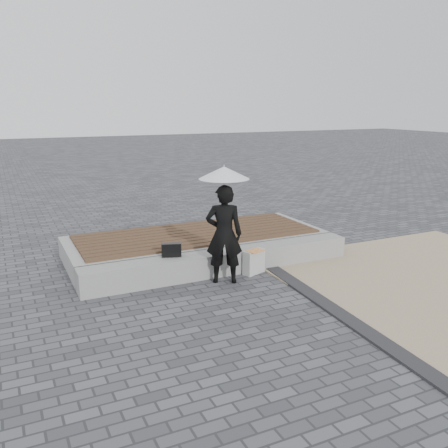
{
  "coord_description": "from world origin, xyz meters",
  "views": [
    {
      "loc": [
        -3.46,
        -5.71,
        2.9
      ],
      "look_at": [
        -0.18,
        1.17,
        1.0
      ],
      "focal_mm": 38.68,
      "sensor_mm": 36.0,
      "label": 1
    }
  ],
  "objects_px": {
    "seating_ledge": "(223,262)",
    "parasol": "(224,173)",
    "canvas_tote": "(254,262)",
    "woman": "(224,234)",
    "handbag": "(171,250)"
  },
  "relations": [
    {
      "from": "seating_ledge",
      "to": "handbag",
      "type": "distance_m",
      "value": 0.98
    },
    {
      "from": "seating_ledge",
      "to": "parasol",
      "type": "relative_size",
      "value": 4.82
    },
    {
      "from": "woman",
      "to": "parasol",
      "type": "height_order",
      "value": "parasol"
    },
    {
      "from": "seating_ledge",
      "to": "parasol",
      "type": "height_order",
      "value": "parasol"
    },
    {
      "from": "seating_ledge",
      "to": "woman",
      "type": "relative_size",
      "value": 3.03
    },
    {
      "from": "handbag",
      "to": "canvas_tote",
      "type": "bearing_deg",
      "value": 4.6
    },
    {
      "from": "parasol",
      "to": "canvas_tote",
      "type": "height_order",
      "value": "parasol"
    },
    {
      "from": "seating_ledge",
      "to": "canvas_tote",
      "type": "xyz_separation_m",
      "value": [
        0.47,
        -0.27,
        0.01
      ]
    },
    {
      "from": "seating_ledge",
      "to": "parasol",
      "type": "xyz_separation_m",
      "value": [
        -0.18,
        -0.43,
        1.64
      ]
    },
    {
      "from": "seating_ledge",
      "to": "canvas_tote",
      "type": "height_order",
      "value": "canvas_tote"
    },
    {
      "from": "seating_ledge",
      "to": "handbag",
      "type": "bearing_deg",
      "value": 175.51
    },
    {
      "from": "seating_ledge",
      "to": "canvas_tote",
      "type": "distance_m",
      "value": 0.54
    },
    {
      "from": "woman",
      "to": "parasol",
      "type": "bearing_deg",
      "value": 24.68
    },
    {
      "from": "seating_ledge",
      "to": "woman",
      "type": "distance_m",
      "value": 0.78
    },
    {
      "from": "handbag",
      "to": "parasol",
      "type": "bearing_deg",
      "value": -15.26
    }
  ]
}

